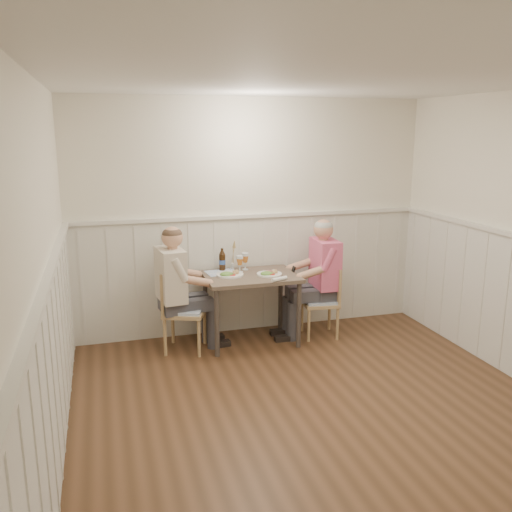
% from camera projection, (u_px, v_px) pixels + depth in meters
% --- Properties ---
extents(ground_plane, '(4.50, 4.50, 0.00)m').
position_uv_depth(ground_plane, '(330.00, 425.00, 4.23)').
color(ground_plane, '#482E1B').
extents(room_shell, '(4.04, 4.54, 2.60)m').
position_uv_depth(room_shell, '(336.00, 234.00, 3.89)').
color(room_shell, white).
rests_on(room_shell, ground).
extents(wainscot, '(4.00, 4.49, 1.34)m').
position_uv_depth(wainscot, '(300.00, 314.00, 4.72)').
color(wainscot, silver).
rests_on(wainscot, ground).
extents(dining_table, '(0.98, 0.70, 0.75)m').
position_uv_depth(dining_table, '(251.00, 284.00, 5.77)').
color(dining_table, brown).
rests_on(dining_table, ground).
extents(chair_right, '(0.42, 0.42, 0.80)m').
position_uv_depth(chair_right, '(324.00, 298.00, 5.99)').
color(chair_right, tan).
rests_on(chair_right, ground).
extents(chair_left, '(0.52, 0.52, 0.86)m').
position_uv_depth(chair_left, '(180.00, 307.00, 5.58)').
color(chair_left, tan).
rests_on(chair_left, ground).
extents(man_in_pink, '(0.63, 0.44, 1.33)m').
position_uv_depth(man_in_pink, '(321.00, 287.00, 5.99)').
color(man_in_pink, '#3F3F47').
rests_on(man_in_pink, ground).
extents(diner_cream, '(0.66, 0.45, 1.34)m').
position_uv_depth(diner_cream, '(176.00, 299.00, 5.55)').
color(diner_cream, '#3F3F47').
rests_on(diner_cream, ground).
extents(plate_man, '(0.27, 0.27, 0.07)m').
position_uv_depth(plate_man, '(269.00, 273.00, 5.73)').
color(plate_man, white).
rests_on(plate_man, dining_table).
extents(plate_diner, '(0.29, 0.29, 0.07)m').
position_uv_depth(plate_diner, '(229.00, 274.00, 5.69)').
color(plate_diner, white).
rests_on(plate_diner, dining_table).
extents(beer_glass_a, '(0.08, 0.08, 0.19)m').
position_uv_depth(beer_glass_a, '(245.00, 258.00, 5.93)').
color(beer_glass_a, silver).
rests_on(beer_glass_a, dining_table).
extents(beer_glass_b, '(0.07, 0.07, 0.18)m').
position_uv_depth(beer_glass_b, '(240.00, 261.00, 5.82)').
color(beer_glass_b, silver).
rests_on(beer_glass_b, dining_table).
extents(beer_bottle, '(0.07, 0.07, 0.25)m').
position_uv_depth(beer_bottle, '(222.00, 261.00, 5.90)').
color(beer_bottle, black).
rests_on(beer_bottle, dining_table).
extents(rolled_napkin, '(0.18, 0.10, 0.04)m').
position_uv_depth(rolled_napkin, '(279.00, 279.00, 5.51)').
color(rolled_napkin, white).
rests_on(rolled_napkin, dining_table).
extents(grass_vase, '(0.04, 0.04, 0.34)m').
position_uv_depth(grass_vase, '(232.00, 256.00, 5.93)').
color(grass_vase, silver).
rests_on(grass_vase, dining_table).
extents(gingham_mat, '(0.35, 0.29, 0.01)m').
position_uv_depth(gingham_mat, '(222.00, 272.00, 5.83)').
color(gingham_mat, '#6A8BC1').
rests_on(gingham_mat, dining_table).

